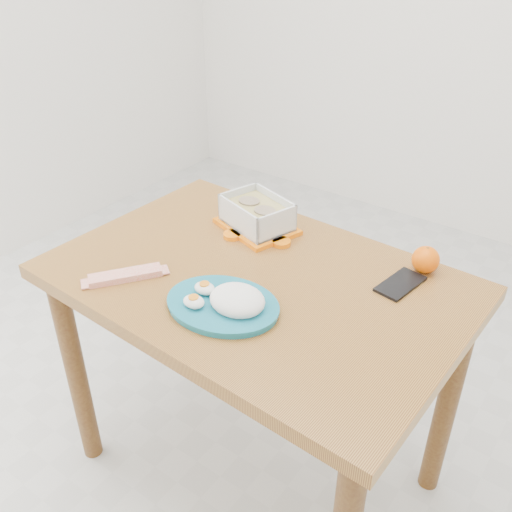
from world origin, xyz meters
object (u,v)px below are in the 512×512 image
Objects in this scene: smartphone at (400,284)px; dining_table at (256,312)px; food_container at (257,214)px; rice_plate at (227,301)px; orange_fruit at (426,260)px.

dining_table is at bearing -141.88° from smartphone.
dining_table is 4.14× the size of food_container.
rice_plate reaches higher than smartphone.
orange_fruit is at bearing 44.45° from rice_plate.
orange_fruit is 0.10m from smartphone.
smartphone reaches higher than dining_table.
orange_fruit is at bearing 25.72° from food_container.
food_container is 3.68× the size of orange_fruit.
rice_plate is 0.44m from smartphone.
smartphone is (0.29, 0.33, -0.02)m from rice_plate.
dining_table is 0.38m from smartphone.
orange_fruit reaches higher than smartphone.
orange_fruit is at bearing 41.13° from dining_table.
orange_fruit is 0.23× the size of rice_plate.
smartphone is (-0.02, -0.10, -0.03)m from orange_fruit.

